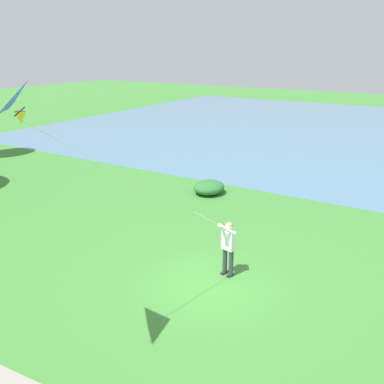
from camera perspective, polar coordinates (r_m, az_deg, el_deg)
ground_plane at (r=12.93m, az=2.76°, el=-12.09°), size 120.00×120.00×0.00m
lake_water at (r=38.21m, az=17.26°, el=7.95°), size 36.00×44.00×0.01m
person_kite_flyer at (r=12.91m, az=4.83°, el=-6.92°), size 0.63×0.51×1.83m
flying_kite at (r=7.95m, az=-20.56°, el=10.87°), size 5.80×1.51×4.32m
lakeside_shrub at (r=20.32m, az=2.28°, el=0.64°), size 1.63×1.42×0.62m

